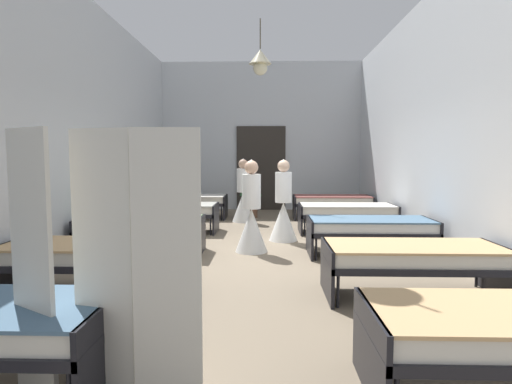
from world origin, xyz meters
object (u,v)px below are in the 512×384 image
object	(u,v)px
nurse_near_aisle	(251,219)
privacy_screen	(101,266)
bed_left_row_3	(170,211)
bed_left_row_4	(188,201)
patient_seated_primary	(163,199)
bed_right_row_4	(332,201)
bed_right_row_2	(370,227)
bed_right_row_1	(413,257)
potted_plant	(251,187)
nurse_far_aisle	(283,212)
nurse_mid_aisle	(243,199)
bed_left_row_2	(142,226)
bed_right_row_3	(347,211)
bed_left_row_1	(89,255)

from	to	relation	value
nurse_near_aisle	privacy_screen	bearing A→B (deg)	85.41
bed_left_row_3	nurse_near_aisle	bearing A→B (deg)	-44.64
bed_left_row_4	patient_seated_primary	xyz separation A→B (m)	(0.35, -3.82, 0.43)
bed_right_row_4	bed_right_row_2	bearing A→B (deg)	-90.00
bed_right_row_1	privacy_screen	world-z (taller)	privacy_screen
bed_right_row_1	bed_right_row_2	distance (m)	1.90
bed_left_row_3	potted_plant	xyz separation A→B (m)	(1.55, 2.07, 0.33)
bed_left_row_4	bed_right_row_4	distance (m)	3.57
bed_left_row_4	nurse_far_aisle	world-z (taller)	nurse_far_aisle
nurse_mid_aisle	bed_left_row_2	bearing A→B (deg)	11.28
bed_right_row_1	bed_left_row_2	distance (m)	4.04
bed_left_row_3	bed_right_row_3	world-z (taller)	same
patient_seated_primary	privacy_screen	distance (m)	3.90
bed_left_row_3	potted_plant	distance (m)	2.60
bed_right_row_2	bed_right_row_3	world-z (taller)	same
bed_left_row_4	bed_right_row_1	bearing A→B (deg)	-57.96
bed_left_row_4	bed_right_row_4	world-z (taller)	same
bed_right_row_1	patient_seated_primary	distance (m)	3.75
bed_right_row_2	nurse_mid_aisle	bearing A→B (deg)	123.41
bed_right_row_1	potted_plant	size ratio (longest dim) A/B	1.54
bed_left_row_3	potted_plant	world-z (taller)	potted_plant
bed_left_row_2	nurse_mid_aisle	xyz separation A→B (m)	(1.40, 3.28, 0.09)
bed_right_row_1	bed_right_row_2	world-z (taller)	same
bed_right_row_1	nurse_far_aisle	world-z (taller)	nurse_far_aisle
nurse_mid_aisle	bed_left_row_4	bearing A→B (deg)	-75.89
nurse_far_aisle	patient_seated_primary	bearing A→B (deg)	-136.87
potted_plant	bed_right_row_2	bearing A→B (deg)	-63.05
nurse_far_aisle	potted_plant	size ratio (longest dim) A/B	1.21
bed_left_row_1	bed_left_row_2	xyz separation A→B (m)	(0.00, 1.90, 0.00)
bed_left_row_3	privacy_screen	xyz separation A→B (m)	(0.95, -5.77, 0.41)
nurse_near_aisle	privacy_screen	xyz separation A→B (m)	(-0.77, -4.07, 0.32)
bed_right_row_3	bed_right_row_4	world-z (taller)	same
nurse_near_aisle	bed_right_row_2	bearing A→B (deg)	179.94
bed_right_row_3	patient_seated_primary	distance (m)	3.77
bed_left_row_3	bed_right_row_3	size ratio (longest dim) A/B	1.00
bed_left_row_4	potted_plant	world-z (taller)	potted_plant
bed_right_row_4	patient_seated_primary	xyz separation A→B (m)	(-3.22, -3.82, 0.43)
bed_left_row_3	bed_right_row_4	distance (m)	4.04
bed_left_row_3	bed_right_row_4	bearing A→B (deg)	28.04
bed_left_row_1	bed_left_row_3	distance (m)	3.80
nurse_far_aisle	nurse_mid_aisle	bearing A→B (deg)	124.26
bed_right_row_1	nurse_mid_aisle	distance (m)	5.61
bed_left_row_2	bed_right_row_3	size ratio (longest dim) A/B	1.00
nurse_mid_aisle	nurse_far_aisle	size ratio (longest dim) A/B	1.00
bed_left_row_3	patient_seated_primary	size ratio (longest dim) A/B	2.37
bed_left_row_4	bed_right_row_4	xyz separation A→B (m)	(3.57, 0.00, 0.00)
bed_left_row_2	nurse_near_aisle	xyz separation A→B (m)	(1.72, 0.20, 0.09)
potted_plant	privacy_screen	bearing A→B (deg)	-94.37
nurse_far_aisle	potted_plant	world-z (taller)	nurse_far_aisle
bed_left_row_2	bed_left_row_4	xyz separation A→B (m)	(0.00, 3.80, 0.00)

